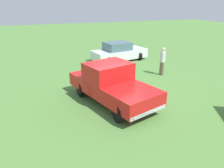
# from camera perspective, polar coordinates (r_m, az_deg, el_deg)

# --- Properties ---
(ground_plane) EXTENTS (80.00, 80.00, 0.00)m
(ground_plane) POSITION_cam_1_polar(r_m,az_deg,el_deg) (10.47, 2.43, -3.24)
(ground_plane) COLOR #54843D
(pickup_truck) EXTENTS (5.01, 3.09, 1.82)m
(pickup_truck) POSITION_cam_1_polar(r_m,az_deg,el_deg) (9.55, -0.43, 0.44)
(pickup_truck) COLOR black
(pickup_truck) RESTS_ON ground_plane
(sedan_near) EXTENTS (2.55, 4.53, 1.46)m
(sedan_near) POSITION_cam_1_polar(r_m,az_deg,el_deg) (16.84, 1.89, 8.62)
(sedan_near) COLOR black
(sedan_near) RESTS_ON ground_plane
(person_bystander) EXTENTS (0.38, 0.38, 1.77)m
(person_bystander) POSITION_cam_1_polar(r_m,az_deg,el_deg) (13.60, 13.52, 6.46)
(person_bystander) COLOR #7A6B51
(person_bystander) RESTS_ON ground_plane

